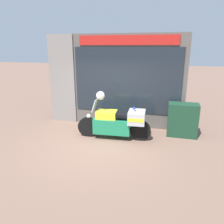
{
  "coord_description": "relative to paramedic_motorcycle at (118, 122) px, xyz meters",
  "views": [
    {
      "loc": [
        1.95,
        -5.81,
        2.88
      ],
      "look_at": [
        0.13,
        1.1,
        0.72
      ],
      "focal_mm": 35.0,
      "sensor_mm": 36.0,
      "label": 1
    }
  ],
  "objects": [
    {
      "name": "paramedic_motorcycle",
      "position": [
        0.0,
        0.0,
        0.0
      ],
      "size": [
        2.39,
        0.71,
        1.26
      ],
      "rotation": [
        0.0,
        0.0,
        3.21
      ],
      "color": "black",
      "rests_on": "ground"
    },
    {
      "name": "white_helmet",
      "position": [
        -0.55,
        -0.04,
        0.85
      ],
      "size": [
        0.27,
        0.27,
        0.27
      ],
      "primitive_type": "sphere",
      "color": "white",
      "rests_on": "paramedic_motorcycle"
    },
    {
      "name": "shop_building",
      "position": [
        -0.86,
        1.39,
        1.11
      ],
      "size": [
        5.06,
        0.55,
        3.31
      ],
      "color": "#56514C",
      "rests_on": "ground"
    },
    {
      "name": "window_display",
      "position": [
        -0.01,
        1.42,
        -0.11
      ],
      "size": [
        3.6,
        0.3,
        1.81
      ],
      "color": "slate",
      "rests_on": "ground"
    },
    {
      "name": "ground_plane",
      "position": [
        -0.45,
        -0.61,
        -0.55
      ],
      "size": [
        60.0,
        60.0,
        0.0
      ],
      "primitive_type": "plane",
      "color": "#7A5B4C"
    },
    {
      "name": "utility_cabinet",
      "position": [
        2.02,
        0.77,
        0.0
      ],
      "size": [
        0.96,
        0.54,
        1.1
      ],
      "primitive_type": "cube",
      "color": "#193D28",
      "rests_on": "ground"
    }
  ]
}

